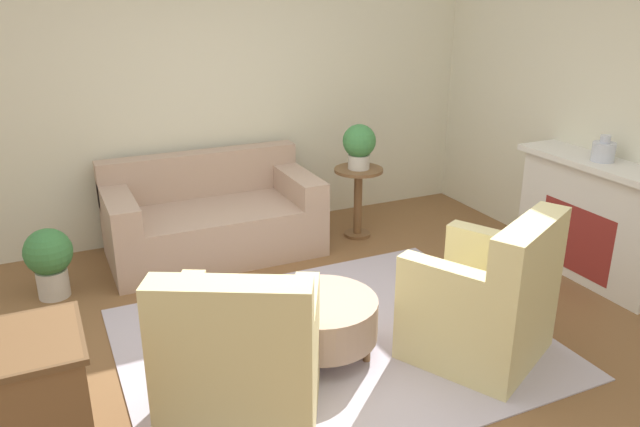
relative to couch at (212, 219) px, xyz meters
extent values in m
plane|color=brown|center=(0.32, -1.88, -0.32)|extent=(16.00, 16.00, 0.00)
cube|color=beige|center=(0.32, 0.58, 1.08)|extent=(8.80, 0.12, 2.80)
cube|color=beige|center=(2.98, -1.88, 1.08)|extent=(0.12, 9.21, 2.80)
cube|color=#BCB2C1|center=(0.32, -1.88, -0.32)|extent=(2.83, 2.28, 0.01)
cube|color=tan|center=(0.00, -0.05, -0.09)|extent=(1.86, 0.98, 0.46)
cube|color=tan|center=(0.00, 0.34, 0.34)|extent=(1.86, 0.20, 0.41)
cube|color=tan|center=(-0.81, -0.07, 0.25)|extent=(0.24, 0.94, 0.23)
cube|color=tan|center=(0.81, -0.07, 0.25)|extent=(0.24, 0.94, 0.23)
cube|color=brown|center=(0.00, -0.51, -0.29)|extent=(1.68, 0.05, 0.06)
cube|color=beige|center=(-0.49, -2.38, -0.11)|extent=(1.09, 1.07, 0.41)
cube|color=beige|center=(-0.63, -2.64, 0.39)|extent=(0.82, 0.55, 0.59)
cube|color=beige|center=(-0.18, -2.51, 0.26)|extent=(0.47, 0.73, 0.33)
cube|color=beige|center=(-0.78, -2.20, 0.26)|extent=(0.47, 0.73, 0.33)
cube|color=brown|center=(-0.32, -2.05, -0.28)|extent=(0.68, 0.38, 0.06)
cube|color=beige|center=(1.13, -2.38, -0.11)|extent=(1.09, 1.07, 0.41)
cube|color=beige|center=(1.26, -2.64, 0.39)|extent=(0.82, 0.55, 0.59)
cube|color=beige|center=(1.42, -2.20, 0.26)|extent=(0.47, 0.73, 0.33)
cube|color=beige|center=(0.82, -2.51, 0.26)|extent=(0.47, 0.73, 0.33)
cube|color=brown|center=(0.96, -2.05, -0.28)|extent=(0.68, 0.38, 0.06)
cylinder|color=tan|center=(0.19, -1.95, -0.06)|extent=(0.75, 0.75, 0.27)
cylinder|color=brown|center=(-0.04, -2.17, -0.25)|extent=(0.05, 0.05, 0.12)
cylinder|color=brown|center=(0.41, -2.17, -0.25)|extent=(0.05, 0.05, 0.12)
cylinder|color=brown|center=(-0.04, -1.72, -0.25)|extent=(0.05, 0.05, 0.12)
cylinder|color=brown|center=(0.41, -1.72, -0.25)|extent=(0.05, 0.05, 0.12)
cylinder|color=brown|center=(1.39, -0.22, 0.35)|extent=(0.47, 0.47, 0.03)
cylinder|color=brown|center=(1.39, -0.22, 0.01)|extent=(0.08, 0.08, 0.66)
cylinder|color=brown|center=(1.39, -0.22, -0.31)|extent=(0.26, 0.26, 0.03)
cube|color=silver|center=(2.74, -1.82, 0.18)|extent=(0.36, 1.35, 1.01)
cube|color=maroon|center=(2.57, -1.82, 0.04)|extent=(0.02, 0.74, 0.56)
cube|color=silver|center=(2.72, -1.82, 0.66)|extent=(0.44, 1.45, 0.05)
cylinder|color=silver|center=(2.72, -1.82, 0.77)|extent=(0.18, 0.18, 0.15)
cylinder|color=silver|center=(2.72, -1.82, 0.87)|extent=(0.08, 0.08, 0.06)
cylinder|color=beige|center=(1.39, -0.22, 0.43)|extent=(0.21, 0.21, 0.14)
sphere|color=#3D7F42|center=(1.39, -0.22, 0.64)|extent=(0.31, 0.31, 0.31)
cylinder|color=beige|center=(-1.40, -0.32, -0.21)|extent=(0.24, 0.24, 0.23)
sphere|color=#3D7F42|center=(-1.40, -0.32, 0.06)|extent=(0.37, 0.37, 0.37)
camera|label=1|loc=(-1.35, -5.23, 2.03)|focal=35.00mm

